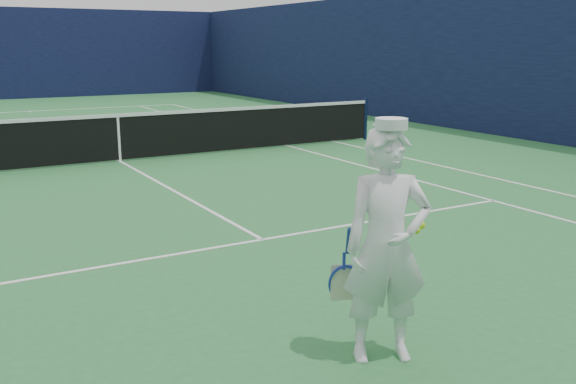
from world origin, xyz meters
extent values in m
plane|color=#2A7038|center=(0.00, 0.00, 0.00)|extent=(80.00, 80.00, 0.00)
cube|color=white|center=(0.00, 11.88, 0.00)|extent=(11.03, 0.06, 0.01)
cube|color=white|center=(5.49, 0.00, 0.00)|extent=(0.06, 23.83, 0.01)
cube|color=white|center=(4.12, 0.00, 0.00)|extent=(0.06, 23.77, 0.01)
cube|color=white|center=(0.00, 6.40, 0.00)|extent=(8.23, 0.06, 0.01)
cube|color=white|center=(0.00, -6.40, 0.00)|extent=(8.23, 0.06, 0.01)
cube|color=white|center=(0.00, 0.00, 0.00)|extent=(0.06, 12.80, 0.01)
cube|color=white|center=(0.00, 11.73, 0.00)|extent=(0.06, 0.30, 0.01)
cube|color=#0E1236|center=(0.00, 18.00, 2.00)|extent=(20.12, 0.12, 4.00)
cube|color=#0E1536|center=(10.00, 0.00, 2.00)|extent=(0.12, 36.12, 4.00)
cylinder|color=#141E4C|center=(6.40, 0.00, 0.54)|extent=(0.09, 0.09, 1.07)
cube|color=black|center=(0.00, 0.00, 0.50)|extent=(12.79, 0.02, 0.92)
cube|color=white|center=(0.00, 0.00, 0.97)|extent=(12.79, 0.04, 0.07)
cube|color=white|center=(0.00, 0.00, 0.47)|extent=(0.05, 0.03, 0.94)
imported|color=white|center=(-0.62, -9.62, 0.92)|extent=(0.78, 0.66, 1.83)
cylinder|color=white|center=(-0.62, -9.62, 1.85)|extent=(0.24, 0.24, 0.08)
cube|color=white|center=(-0.57, -9.50, 1.82)|extent=(0.20, 0.16, 0.02)
cylinder|color=navy|center=(-0.85, -9.44, 0.95)|extent=(0.07, 0.10, 0.22)
cube|color=#1C2E97|center=(-0.85, -9.38, 0.77)|extent=(0.03, 0.03, 0.14)
torus|color=#1C2E97|center=(-0.80, -9.33, 0.56)|extent=(0.31, 0.20, 0.29)
cube|color=beige|center=(-0.80, -9.33, 0.56)|extent=(0.21, 0.09, 0.30)
sphere|color=#D1F41B|center=(-0.34, -9.63, 1.01)|extent=(0.07, 0.07, 0.07)
sphere|color=#D1F41B|center=(-0.29, -9.62, 1.04)|extent=(0.07, 0.07, 0.07)
camera|label=1|loc=(-3.61, -13.27, 2.42)|focal=40.00mm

